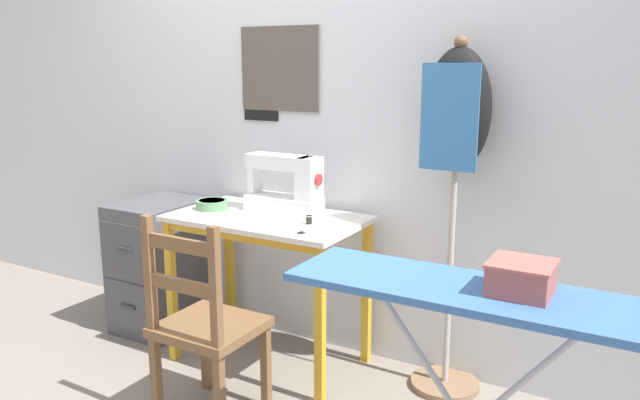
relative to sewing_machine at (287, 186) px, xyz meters
The scene contains 12 objects.
ground_plane 0.98m from the sewing_machine, 96.77° to the right, with size 14.00×14.00×0.00m, color gray.
wall_back 0.44m from the sewing_machine, 101.55° to the left, with size 10.00×0.07×2.55m.
sewing_table 0.28m from the sewing_machine, 110.13° to the right, with size 0.95×0.55×0.76m.
sewing_machine is the anchor object (origin of this frame).
fabric_bowl 0.41m from the sewing_machine, 161.20° to the right, with size 0.17×0.17×0.05m.
scissors 0.44m from the sewing_machine, 45.82° to the right, with size 0.13×0.04×0.01m.
thread_spool_near_machine 0.29m from the sewing_machine, 35.10° to the right, with size 0.04×0.04×0.04m.
wooden_chair 0.84m from the sewing_machine, 87.79° to the right, with size 0.40×0.38×0.91m.
filing_cabinet 0.99m from the sewing_machine, behind, with size 0.39×0.53×0.74m.
dress_form 0.88m from the sewing_machine, ahead, with size 0.32×0.32×1.61m.
ironing_board 1.48m from the sewing_machine, 35.97° to the right, with size 1.10×0.32×0.87m.
storage_box 1.57m from the sewing_machine, 32.67° to the right, with size 0.17×0.17×0.09m.
Camera 1 is at (1.70, -2.17, 1.50)m, focal length 35.00 mm.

